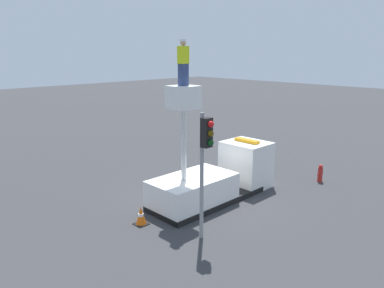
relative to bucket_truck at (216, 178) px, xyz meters
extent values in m
plane|color=#38383A|center=(-0.56, 0.00, -0.96)|extent=(120.00, 120.00, 0.00)
cube|color=black|center=(-0.56, 0.00, -0.84)|extent=(5.53, 2.17, 0.24)
cube|color=white|center=(-1.47, 0.00, -0.29)|extent=(3.71, 2.11, 1.34)
cube|color=white|center=(2.20, 0.00, 0.16)|extent=(1.82, 2.11, 2.25)
cube|color=black|center=(3.12, 0.00, 0.61)|extent=(0.03, 1.79, 0.90)
cube|color=orange|center=(2.20, 0.00, 1.35)|extent=(0.36, 1.26, 0.14)
cylinder|color=silver|center=(-1.99, 0.00, 1.92)|extent=(0.22, 0.22, 3.09)
cube|color=white|center=(-1.99, 0.00, 3.82)|extent=(1.04, 1.04, 0.90)
cube|color=navy|center=(-1.99, 0.00, 4.69)|extent=(0.34, 0.26, 0.84)
cube|color=#D1E519|center=(-1.99, 0.00, 5.44)|extent=(0.40, 0.26, 0.66)
sphere|color=tan|center=(-1.99, 0.00, 5.88)|extent=(0.23, 0.23, 0.23)
cylinder|color=white|center=(-1.99, 0.00, 5.97)|extent=(0.26, 0.26, 0.09)
cylinder|color=gray|center=(-3.19, -2.19, 1.32)|extent=(0.14, 0.14, 4.56)
cube|color=black|center=(-3.19, -2.40, 2.95)|extent=(0.34, 0.28, 1.00)
sphere|color=red|center=(-3.19, -2.59, 3.26)|extent=(0.22, 0.22, 0.22)
sphere|color=#503C07|center=(-3.19, -2.59, 2.95)|extent=(0.22, 0.22, 0.22)
sphere|color=#083710|center=(-3.19, -2.59, 2.64)|extent=(0.22, 0.22, 0.22)
cylinder|color=#B2231E|center=(5.44, -2.30, -0.59)|extent=(0.24, 0.24, 0.76)
sphere|color=#B2231E|center=(5.44, -2.30, -0.15)|extent=(0.21, 0.21, 0.21)
cylinder|color=#B2231E|center=(5.26, -2.30, -0.51)|extent=(0.12, 0.10, 0.10)
cylinder|color=#B2231E|center=(5.62, -2.30, -0.51)|extent=(0.12, 0.10, 0.10)
cube|color=black|center=(-4.10, 0.19, -0.95)|extent=(0.51, 0.51, 0.03)
cone|color=orange|center=(-4.10, 0.19, -0.60)|extent=(0.42, 0.42, 0.72)
cylinder|color=white|center=(-4.10, 0.19, -0.57)|extent=(0.22, 0.22, 0.10)
camera|label=1|loc=(-12.01, -10.75, 5.58)|focal=35.00mm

